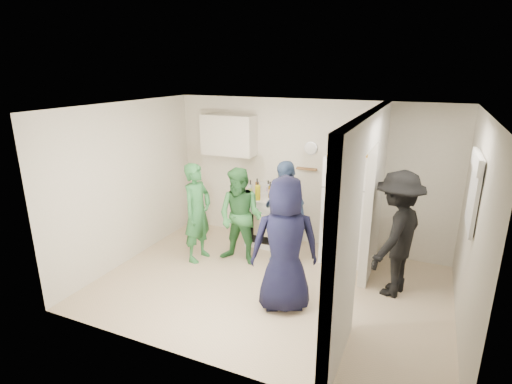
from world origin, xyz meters
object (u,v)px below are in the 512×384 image
at_px(fridge, 348,208).
at_px(person_navy, 285,245).
at_px(person_denim, 285,214).
at_px(stove, 269,220).
at_px(person_green_center, 240,217).
at_px(person_nook, 396,234).
at_px(wicker_basket, 346,148).
at_px(person_green_left, 197,213).
at_px(blue_bowl, 347,140).
at_px(yellow_cup_stack_top, 367,149).

bearing_deg(fridge, person_navy, -104.33).
distance_m(fridge, person_denim, 1.03).
bearing_deg(stove, fridge, -1.27).
xyz_separation_m(person_green_center, person_nook, (2.29, 0.03, 0.10)).
bearing_deg(person_nook, person_green_center, -72.05).
relative_size(wicker_basket, person_green_left, 0.22).
bearing_deg(blue_bowl, wicker_basket, 0.00).
height_order(wicker_basket, person_navy, wicker_basket).
relative_size(wicker_basket, person_denim, 0.21).
bearing_deg(blue_bowl, fridge, -26.57).
bearing_deg(person_nook, person_green_left, -68.96).
height_order(person_green_left, person_denim, person_denim).
distance_m(yellow_cup_stack_top, person_navy, 2.00).
bearing_deg(fridge, person_green_center, -151.71).
height_order(person_green_center, person_navy, person_navy).
xyz_separation_m(stove, person_green_center, (-0.14, -0.84, 0.34)).
bearing_deg(yellow_cup_stack_top, person_green_center, -157.65).
bearing_deg(person_denim, blue_bowl, 74.81).
height_order(wicker_basket, person_nook, wicker_basket).
bearing_deg(yellow_cup_stack_top, wicker_basket, 154.89).
height_order(stove, person_green_left, person_green_left).
relative_size(stove, person_nook, 0.50).
distance_m(blue_bowl, person_nook, 1.62).
relative_size(person_green_left, person_nook, 0.92).
bearing_deg(person_denim, person_green_left, -129.14).
bearing_deg(person_navy, stove, -88.37).
distance_m(fridge, person_nook, 1.11).
bearing_deg(person_green_center, person_nook, 2.69).
bearing_deg(person_green_center, yellow_cup_stack_top, 24.39).
bearing_deg(wicker_basket, person_nook, -42.86).
height_order(wicker_basket, yellow_cup_stack_top, yellow_cup_stack_top).
distance_m(person_green_left, person_green_center, 0.69).
xyz_separation_m(stove, person_green_left, (-0.82, -1.00, 0.36)).
bearing_deg(fridge, blue_bowl, 153.43).
relative_size(fridge, person_denim, 1.03).
distance_m(person_green_center, person_navy, 1.40).
bearing_deg(blue_bowl, person_green_left, -153.68).
distance_m(fridge, blue_bowl, 1.07).
height_order(fridge, person_navy, person_navy).
bearing_deg(yellow_cup_stack_top, stove, 175.28).
height_order(stove, person_green_center, person_green_center).
bearing_deg(yellow_cup_stack_top, person_nook, -49.82).
xyz_separation_m(yellow_cup_stack_top, person_green_left, (-2.39, -0.87, -1.06)).
xyz_separation_m(wicker_basket, person_denim, (-0.75, -0.63, -0.96)).
relative_size(stove, fridge, 0.50).
bearing_deg(person_navy, wicker_basket, -126.91).
relative_size(fridge, wicker_basket, 4.93).
distance_m(yellow_cup_stack_top, person_nook, 1.33).
xyz_separation_m(person_green_left, person_navy, (1.73, -0.74, 0.08)).
bearing_deg(person_denim, wicker_basket, 74.81).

